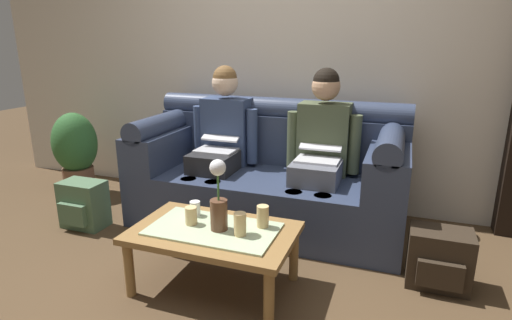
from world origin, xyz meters
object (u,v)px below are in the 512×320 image
object	(u,v)px
coffee_table	(214,237)
cup_far_center	(263,216)
cup_near_left	(191,216)
person_left	(221,138)
couch	(269,176)
cup_far_left	(195,208)
cup_near_right	(240,224)
backpack_left	(83,205)
potted_plant	(76,150)
flower_vase	(219,201)
backpack_right	(439,259)
person_right	(321,146)

from	to	relation	value
coffee_table	cup_far_center	xyz separation A→B (m)	(0.26, 0.11, 0.12)
cup_near_left	person_left	bearing A→B (deg)	104.58
couch	cup_far_left	distance (m)	0.91
cup_near_right	backpack_left	size ratio (longest dim) A/B	0.35
backpack_left	potted_plant	distance (m)	0.84
flower_vase	backpack_right	xyz separation A→B (m)	(1.20, 0.47, -0.38)
cup_near_left	potted_plant	bearing A→B (deg)	150.83
flower_vase	cup_far_left	xyz separation A→B (m)	(-0.22, 0.13, -0.13)
couch	backpack_right	world-z (taller)	couch
person_right	cup_near_right	size ratio (longest dim) A/B	9.41
person_left	coffee_table	size ratio (longest dim) A/B	1.31
person_right	cup_near_left	world-z (taller)	person_right
cup_near_right	cup_far_left	distance (m)	0.39
couch	backpack_left	world-z (taller)	couch
cup_near_left	cup_near_right	distance (m)	0.32
person_left	cup_near_right	bearing A→B (deg)	-60.78
cup_far_left	potted_plant	size ratio (longest dim) A/B	0.12
couch	person_right	xyz separation A→B (m)	(0.40, -0.00, 0.28)
coffee_table	cup_near_right	xyz separation A→B (m)	(0.18, -0.03, 0.12)
cup_far_center	cup_far_left	world-z (taller)	cup_far_center
backpack_right	person_right	bearing A→B (deg)	147.04
cup_far_left	backpack_left	bearing A→B (deg)	166.05
flower_vase	cup_near_right	distance (m)	0.18
backpack_left	coffee_table	bearing A→B (deg)	-17.14
cup_near_left	cup_near_right	bearing A→B (deg)	-6.40
backpack_right	flower_vase	bearing A→B (deg)	-158.40
couch	person_left	xyz separation A→B (m)	(-0.40, -0.00, 0.28)
person_right	cup_far_center	xyz separation A→B (m)	(-0.15, -0.90, -0.21)
cup_far_center	cup_far_left	xyz separation A→B (m)	(-0.44, 0.01, -0.02)
coffee_table	cup_far_left	size ratio (longest dim) A/B	10.35
backpack_right	potted_plant	world-z (taller)	potted_plant
flower_vase	couch	bearing A→B (deg)	92.22
backpack_right	person_left	bearing A→B (deg)	161.80
cup_near_left	potted_plant	xyz separation A→B (m)	(-1.74, 0.97, -0.00)
cup_far_left	backpack_right	world-z (taller)	cup_far_left
couch	person_right	bearing A→B (deg)	-0.38
cup_far_center	backpack_right	bearing A→B (deg)	20.03
cup_near_left	cup_near_right	size ratio (longest dim) A/B	0.81
person_right	flower_vase	bearing A→B (deg)	-109.80
potted_plant	backpack_left	bearing A→B (deg)	-45.34
person_left	cup_far_left	bearing A→B (deg)	-75.82
backpack_left	flower_vase	bearing A→B (deg)	-16.79
flower_vase	person_right	bearing A→B (deg)	70.20
cup_far_left	backpack_right	size ratio (longest dim) A/B	0.26
couch	person_left	size ratio (longest dim) A/B	1.69
couch	potted_plant	xyz separation A→B (m)	(-1.88, -0.04, 0.06)
person_left	cup_far_left	distance (m)	0.94
flower_vase	cup_near_right	world-z (taller)	flower_vase
couch	cup_near_right	bearing A→B (deg)	-80.34
backpack_left	potted_plant	world-z (taller)	potted_plant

